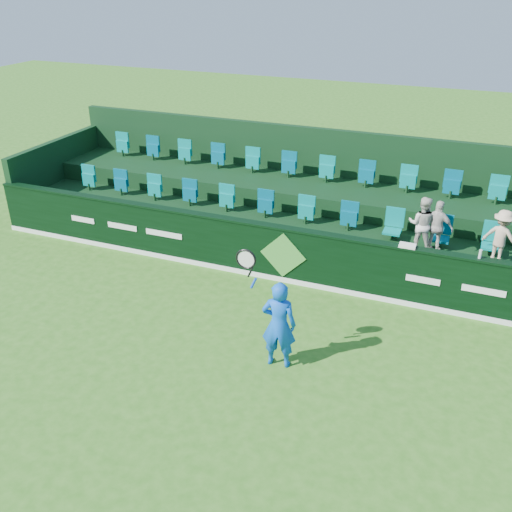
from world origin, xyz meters
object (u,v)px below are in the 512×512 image
at_px(spectator_left, 422,224).
at_px(spectator_right, 501,237).
at_px(spectator_middle, 437,227).
at_px(towel, 407,246).
at_px(drinks_bottle, 480,254).
at_px(tennis_player, 278,324).

relative_size(spectator_left, spectator_right, 1.05).
bearing_deg(spectator_right, spectator_middle, 20.49).
xyz_separation_m(towel, drinks_bottle, (1.42, 0.00, 0.07)).
bearing_deg(tennis_player, spectator_right, 49.41).
bearing_deg(spectator_middle, tennis_player, 76.99).
bearing_deg(spectator_right, towel, 52.39).
bearing_deg(towel, spectator_left, 82.56).
xyz_separation_m(spectator_right, towel, (-1.80, -1.12, -0.03)).
bearing_deg(spectator_right, tennis_player, 69.90).
height_order(spectator_middle, spectator_right, spectator_middle).
distance_m(spectator_middle, towel, 1.22).
height_order(tennis_player, spectator_right, tennis_player).
bearing_deg(towel, spectator_right, 31.90).
xyz_separation_m(tennis_player, spectator_middle, (2.23, 4.15, 0.54)).
xyz_separation_m(spectator_right, drinks_bottle, (-0.38, -1.12, 0.04)).
xyz_separation_m(spectator_middle, spectator_right, (1.32, 0.00, -0.01)).
bearing_deg(spectator_left, spectator_right, -177.21).
bearing_deg(towel, tennis_player, -120.08).
xyz_separation_m(tennis_player, spectator_right, (3.55, 4.15, 0.53)).
bearing_deg(towel, spectator_middle, 66.83).
relative_size(tennis_player, towel, 6.93).
relative_size(tennis_player, spectator_middle, 1.92).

